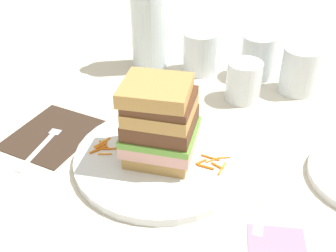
% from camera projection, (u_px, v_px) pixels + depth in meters
% --- Properties ---
extents(ground_plane, '(3.00, 3.00, 0.00)m').
position_uv_depth(ground_plane, '(161.00, 156.00, 0.73)').
color(ground_plane, beige).
extents(main_plate, '(0.29, 0.29, 0.01)m').
position_uv_depth(main_plate, '(161.00, 159.00, 0.71)').
color(main_plate, white).
rests_on(main_plate, ground_plane).
extents(sandwich, '(0.13, 0.12, 0.14)m').
position_uv_depth(sandwich, '(160.00, 122.00, 0.67)').
color(sandwich, tan).
rests_on(sandwich, main_plate).
extents(carrot_shred_0, '(0.01, 0.02, 0.00)m').
position_uv_depth(carrot_shred_0, '(106.00, 140.00, 0.74)').
color(carrot_shred_0, orange).
rests_on(carrot_shred_0, main_plate).
extents(carrot_shred_1, '(0.01, 0.02, 0.00)m').
position_uv_depth(carrot_shred_1, '(101.00, 146.00, 0.73)').
color(carrot_shred_1, orange).
rests_on(carrot_shred_1, main_plate).
extents(carrot_shred_2, '(0.03, 0.02, 0.00)m').
position_uv_depth(carrot_shred_2, '(104.00, 145.00, 0.73)').
color(carrot_shred_2, orange).
rests_on(carrot_shred_2, main_plate).
extents(carrot_shred_3, '(0.02, 0.01, 0.00)m').
position_uv_depth(carrot_shred_3, '(111.00, 149.00, 0.72)').
color(carrot_shred_3, orange).
rests_on(carrot_shred_3, main_plate).
extents(carrot_shred_4, '(0.02, 0.01, 0.00)m').
position_uv_depth(carrot_shred_4, '(105.00, 154.00, 0.71)').
color(carrot_shred_4, orange).
rests_on(carrot_shred_4, main_plate).
extents(carrot_shred_5, '(0.01, 0.03, 0.00)m').
position_uv_depth(carrot_shred_5, '(121.00, 144.00, 0.73)').
color(carrot_shred_5, orange).
rests_on(carrot_shred_5, main_plate).
extents(carrot_shred_6, '(0.01, 0.03, 0.00)m').
position_uv_depth(carrot_shred_6, '(101.00, 143.00, 0.73)').
color(carrot_shred_6, orange).
rests_on(carrot_shred_6, main_plate).
extents(carrot_shred_7, '(0.01, 0.02, 0.00)m').
position_uv_depth(carrot_shred_7, '(119.00, 152.00, 0.72)').
color(carrot_shred_7, orange).
rests_on(carrot_shred_7, main_plate).
extents(carrot_shred_8, '(0.02, 0.03, 0.00)m').
position_uv_depth(carrot_shred_8, '(99.00, 149.00, 0.72)').
color(carrot_shred_8, orange).
rests_on(carrot_shred_8, main_plate).
extents(carrot_shred_9, '(0.02, 0.02, 0.00)m').
position_uv_depth(carrot_shred_9, '(213.00, 160.00, 0.70)').
color(carrot_shred_9, orange).
rests_on(carrot_shred_9, main_plate).
extents(carrot_shred_10, '(0.02, 0.01, 0.00)m').
position_uv_depth(carrot_shred_10, '(217.00, 166.00, 0.68)').
color(carrot_shred_10, orange).
rests_on(carrot_shred_10, main_plate).
extents(carrot_shred_11, '(0.01, 0.03, 0.00)m').
position_uv_depth(carrot_shred_11, '(222.00, 168.00, 0.68)').
color(carrot_shred_11, orange).
rests_on(carrot_shred_11, main_plate).
extents(carrot_shred_12, '(0.03, 0.00, 0.00)m').
position_uv_depth(carrot_shred_12, '(206.00, 167.00, 0.68)').
color(carrot_shred_12, orange).
rests_on(carrot_shred_12, main_plate).
extents(carrot_shred_13, '(0.01, 0.02, 0.00)m').
position_uv_depth(carrot_shred_13, '(201.00, 162.00, 0.69)').
color(carrot_shred_13, orange).
rests_on(carrot_shred_13, main_plate).
extents(carrot_shred_14, '(0.03, 0.00, 0.00)m').
position_uv_depth(carrot_shred_14, '(210.00, 158.00, 0.70)').
color(carrot_shred_14, orange).
rests_on(carrot_shred_14, main_plate).
extents(carrot_shred_15, '(0.02, 0.01, 0.00)m').
position_uv_depth(carrot_shred_15, '(224.00, 158.00, 0.70)').
color(carrot_shred_15, orange).
rests_on(carrot_shred_15, main_plate).
extents(napkin_dark, '(0.14, 0.17, 0.00)m').
position_uv_depth(napkin_dark, '(53.00, 134.00, 0.78)').
color(napkin_dark, '#38281E').
rests_on(napkin_dark, ground_plane).
extents(fork, '(0.03, 0.17, 0.00)m').
position_uv_depth(fork, '(46.00, 140.00, 0.76)').
color(fork, silver).
rests_on(fork, napkin_dark).
extents(knife, '(0.04, 0.20, 0.00)m').
position_uv_depth(knife, '(264.00, 190.00, 0.66)').
color(knife, silver).
rests_on(knife, ground_plane).
extents(juice_glass, '(0.07, 0.07, 0.08)m').
position_uv_depth(juice_glass, '(243.00, 84.00, 0.87)').
color(juice_glass, white).
rests_on(juice_glass, ground_plane).
extents(water_bottle, '(0.08, 0.08, 0.27)m').
position_uv_depth(water_bottle, '(149.00, 16.00, 0.94)').
color(water_bottle, silver).
rests_on(water_bottle, ground_plane).
extents(empty_tumbler_0, '(0.08, 0.08, 0.09)m').
position_uv_depth(empty_tumbler_0, '(200.00, 52.00, 0.96)').
color(empty_tumbler_0, silver).
rests_on(empty_tumbler_0, ground_plane).
extents(empty_tumbler_1, '(0.07, 0.07, 0.10)m').
position_uv_depth(empty_tumbler_1, '(258.00, 57.00, 0.94)').
color(empty_tumbler_1, silver).
rests_on(empty_tumbler_1, ground_plane).
extents(empty_tumbler_2, '(0.08, 0.08, 0.10)m').
position_uv_depth(empty_tumbler_2, '(300.00, 70.00, 0.89)').
color(empty_tumbler_2, silver).
rests_on(empty_tumbler_2, ground_plane).
extents(napkin_pink, '(0.10, 0.10, 0.00)m').
position_uv_depth(napkin_pink, '(278.00, 250.00, 0.56)').
color(napkin_pink, pink).
rests_on(napkin_pink, ground_plane).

